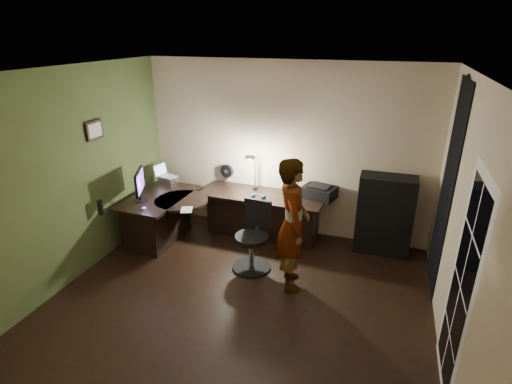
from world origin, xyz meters
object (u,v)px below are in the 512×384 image
(desk_left, at_px, (160,218))
(monitor, at_px, (139,190))
(cabinet, at_px, (384,215))
(office_chair, at_px, (251,238))
(desk_right, at_px, (261,216))
(person, at_px, (293,225))

(desk_left, bearing_deg, monitor, -125.40)
(desk_left, relative_size, cabinet, 1.09)
(desk_left, xyz_separation_m, office_chair, (1.61, -0.32, 0.11))
(cabinet, distance_m, office_chair, 2.00)
(desk_right, height_order, office_chair, office_chair)
(desk_right, bearing_deg, desk_left, -155.59)
(cabinet, height_order, person, person)
(cabinet, bearing_deg, monitor, -164.86)
(desk_right, bearing_deg, person, -54.26)
(desk_right, bearing_deg, office_chair, -78.77)
(cabinet, relative_size, monitor, 2.26)
(desk_right, height_order, monitor, monitor)
(cabinet, bearing_deg, desk_left, -167.66)
(desk_right, relative_size, monitor, 3.70)
(desk_right, bearing_deg, cabinet, 6.09)
(cabinet, height_order, office_chair, cabinet)
(monitor, height_order, office_chair, monitor)
(desk_right, bearing_deg, monitor, -151.28)
(monitor, bearing_deg, person, -30.64)
(monitor, xyz_separation_m, office_chair, (1.78, -0.11, -0.43))
(person, bearing_deg, desk_left, 57.57)
(office_chair, bearing_deg, monitor, -177.97)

